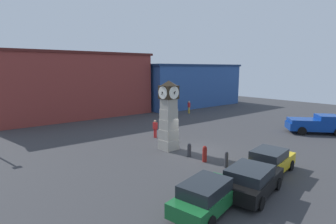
# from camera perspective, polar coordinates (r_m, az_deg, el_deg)

# --- Properties ---
(ground_plane) EXTENTS (74.87, 74.87, 0.00)m
(ground_plane) POSITION_cam_1_polar(r_m,az_deg,el_deg) (20.74, 6.07, -8.36)
(ground_plane) COLOR #38383A
(clock_tower) EXTENTS (1.50, 1.58, 5.43)m
(clock_tower) POSITION_cam_1_polar(r_m,az_deg,el_deg) (20.36, 0.15, -0.77)
(clock_tower) COLOR #9F9A90
(clock_tower) RESTS_ON ground_plane
(bollard_near_tower) EXTENTS (0.23, 0.23, 1.08)m
(bollard_near_tower) POSITION_cam_1_polar(r_m,az_deg,el_deg) (17.53, 12.59, -10.05)
(bollard_near_tower) COLOR #333338
(bollard_near_tower) RESTS_ON ground_plane
(bollard_mid_row) EXTENTS (0.31, 0.31, 1.13)m
(bollard_mid_row) POSITION_cam_1_polar(r_m,az_deg,el_deg) (18.31, 7.99, -8.98)
(bollard_mid_row) COLOR maroon
(bollard_mid_row) RESTS_ON ground_plane
(bollard_far_row) EXTENTS (0.28, 0.28, 1.00)m
(bollard_far_row) POSITION_cam_1_polar(r_m,az_deg,el_deg) (19.22, 4.66, -8.21)
(bollard_far_row) COLOR #333338
(bollard_far_row) RESTS_ON ground_plane
(car_navy_sedan) EXTENTS (4.41, 2.44, 1.48)m
(car_navy_sedan) POSITION_cam_1_polar(r_m,az_deg,el_deg) (12.37, 8.59, -17.49)
(car_navy_sedan) COLOR #19602D
(car_navy_sedan) RESTS_ON ground_plane
(car_near_tower) EXTENTS (4.46, 2.65, 1.49)m
(car_near_tower) POSITION_cam_1_polar(r_m,az_deg,el_deg) (14.34, 17.65, -13.88)
(car_near_tower) COLOR black
(car_near_tower) RESTS_ON ground_plane
(car_by_building) EXTENTS (4.07, 2.26, 1.49)m
(car_by_building) POSITION_cam_1_polar(r_m,az_deg,el_deg) (17.45, 21.32, -9.83)
(car_by_building) COLOR gold
(car_by_building) RESTS_ON ground_plane
(pickup_truck) EXTENTS (4.96, 5.44, 1.85)m
(pickup_truck) POSITION_cam_1_polar(r_m,az_deg,el_deg) (29.58, 29.67, -2.29)
(pickup_truck) COLOR navy
(pickup_truck) RESTS_ON ground_plane
(pedestrian_near_bench) EXTENTS (0.37, 0.46, 1.76)m
(pedestrian_near_bench) POSITION_cam_1_polar(r_m,az_deg,el_deg) (37.23, 4.59, 1.26)
(pedestrian_near_bench) COLOR gold
(pedestrian_near_bench) RESTS_ON ground_plane
(pedestrian_crossing_lot) EXTENTS (0.29, 0.43, 1.66)m
(pedestrian_crossing_lot) POSITION_cam_1_polar(r_m,az_deg,el_deg) (24.13, -2.81, -3.41)
(pedestrian_crossing_lot) COLOR red
(pedestrian_crossing_lot) RESTS_ON ground_plane
(warehouse_blue_far) EXTENTS (20.75, 10.51, 8.35)m
(warehouse_blue_far) POSITION_cam_1_polar(r_m,az_deg,el_deg) (37.28, -20.28, 5.62)
(warehouse_blue_far) COLOR maroon
(warehouse_blue_far) RESTS_ON ground_plane
(storefront_low_left) EXTENTS (18.75, 10.35, 6.96)m
(storefront_low_left) POSITION_cam_1_polar(r_m,az_deg,el_deg) (45.75, 3.81, 5.93)
(storefront_low_left) COLOR #2D5193
(storefront_low_left) RESTS_ON ground_plane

